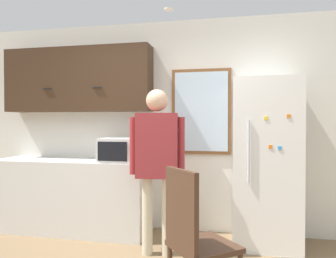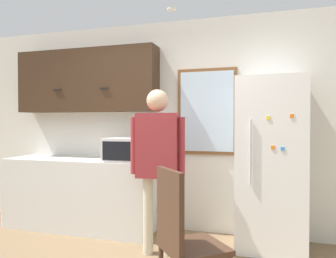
{
  "view_description": "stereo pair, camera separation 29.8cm",
  "coord_description": "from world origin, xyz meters",
  "px_view_note": "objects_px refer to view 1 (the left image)",
  "views": [
    {
      "loc": [
        0.86,
        -2.24,
        1.39
      ],
      "look_at": [
        0.17,
        1.06,
        1.32
      ],
      "focal_mm": 35.0,
      "sensor_mm": 36.0,
      "label": 1
    },
    {
      "loc": [
        1.15,
        -2.17,
        1.39
      ],
      "look_at": [
        0.17,
        1.06,
        1.32
      ],
      "focal_mm": 35.0,
      "sensor_mm": 36.0,
      "label": 2
    }
  ],
  "objects_px": {
    "refrigerator": "(266,162)",
    "chair": "(193,233)",
    "microwave": "(122,150)",
    "person": "(157,154)"
  },
  "relations": [
    {
      "from": "refrigerator",
      "to": "chair",
      "type": "distance_m",
      "value": 1.58
    },
    {
      "from": "refrigerator",
      "to": "chair",
      "type": "xyz_separation_m",
      "value": [
        -0.64,
        -1.39,
        -0.38
      ]
    },
    {
      "from": "microwave",
      "to": "person",
      "type": "bearing_deg",
      "value": -38.76
    },
    {
      "from": "chair",
      "to": "microwave",
      "type": "bearing_deg",
      "value": -1.91
    },
    {
      "from": "chair",
      "to": "person",
      "type": "bearing_deg",
      "value": -10.75
    },
    {
      "from": "microwave",
      "to": "refrigerator",
      "type": "xyz_separation_m",
      "value": [
        1.68,
        0.08,
        -0.12
      ]
    },
    {
      "from": "person",
      "to": "refrigerator",
      "type": "distance_m",
      "value": 1.25
    },
    {
      "from": "microwave",
      "to": "refrigerator",
      "type": "height_order",
      "value": "refrigerator"
    },
    {
      "from": "person",
      "to": "chair",
      "type": "xyz_separation_m",
      "value": [
        0.5,
        -0.88,
        -0.51
      ]
    },
    {
      "from": "microwave",
      "to": "chair",
      "type": "relative_size",
      "value": 0.49
    }
  ]
}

